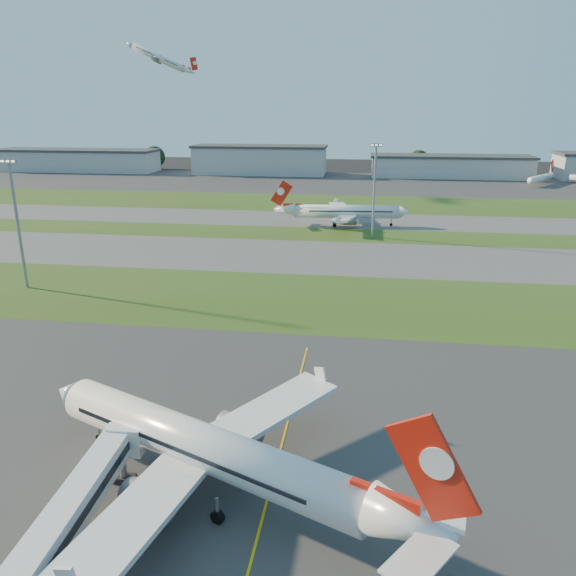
% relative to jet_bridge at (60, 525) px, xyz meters
% --- Properties ---
extents(ground, '(700.00, 700.00, 0.00)m').
position_rel_jet_bridge_xyz_m(ground, '(9.81, 15.24, -4.01)').
color(ground, black).
rests_on(ground, ground).
extents(apron_near, '(300.00, 70.00, 0.01)m').
position_rel_jet_bridge_xyz_m(apron_near, '(9.81, 15.24, -4.00)').
color(apron_near, '#333335').
rests_on(apron_near, ground).
extents(grass_strip_a, '(300.00, 34.00, 0.01)m').
position_rel_jet_bridge_xyz_m(grass_strip_a, '(9.81, 67.24, -4.00)').
color(grass_strip_a, '#344B19').
rests_on(grass_strip_a, ground).
extents(taxiway_a, '(300.00, 32.00, 0.01)m').
position_rel_jet_bridge_xyz_m(taxiway_a, '(9.81, 100.24, -4.00)').
color(taxiway_a, '#515154').
rests_on(taxiway_a, ground).
extents(grass_strip_b, '(300.00, 18.00, 0.01)m').
position_rel_jet_bridge_xyz_m(grass_strip_b, '(9.81, 125.24, -4.00)').
color(grass_strip_b, '#344B19').
rests_on(grass_strip_b, ground).
extents(taxiway_b, '(300.00, 26.00, 0.01)m').
position_rel_jet_bridge_xyz_m(taxiway_b, '(9.81, 147.24, -4.00)').
color(taxiway_b, '#515154').
rests_on(taxiway_b, ground).
extents(grass_strip_c, '(300.00, 40.00, 0.01)m').
position_rel_jet_bridge_xyz_m(grass_strip_c, '(9.81, 180.24, -4.00)').
color(grass_strip_c, '#344B19').
rests_on(grass_strip_c, ground).
extents(apron_far, '(400.00, 80.00, 0.01)m').
position_rel_jet_bridge_xyz_m(apron_far, '(9.81, 240.24, -4.00)').
color(apron_far, '#333335').
rests_on(apron_far, ground).
extents(yellow_line, '(0.25, 60.00, 0.02)m').
position_rel_jet_bridge_xyz_m(yellow_line, '(14.81, 15.24, -4.01)').
color(yellow_line, gold).
rests_on(yellow_line, ground).
extents(jet_bridge, '(4.20, 26.90, 6.20)m').
position_rel_jet_bridge_xyz_m(jet_bridge, '(0.00, 0.00, 0.00)').
color(jet_bridge, silver).
rests_on(jet_bridge, ground).
extents(airliner_parked, '(40.02, 34.06, 13.34)m').
position_rel_jet_bridge_xyz_m(airliner_parked, '(8.87, 10.64, 0.68)').
color(airliner_parked, white).
rests_on(airliner_parked, ground).
extents(airliner_taxiing, '(39.41, 33.34, 12.30)m').
position_rel_jet_bridge_xyz_m(airliner_taxiing, '(16.57, 138.67, 0.31)').
color(airliner_taxiing, white).
rests_on(airliner_taxiing, ground).
extents(airliner_departing, '(28.70, 24.05, 9.11)m').
position_rel_jet_bridge_xyz_m(airliner_departing, '(-69.92, 220.72, 51.18)').
color(airliner_departing, white).
extents(mini_jet_near, '(17.75, 24.48, 9.48)m').
position_rel_jet_bridge_xyz_m(mini_jet_near, '(103.17, 244.99, -0.73)').
color(mini_jet_near, white).
rests_on(mini_jet_near, ground).
extents(light_mast_west, '(3.20, 0.70, 25.80)m').
position_rel_jet_bridge_xyz_m(light_mast_west, '(-45.19, 67.24, 10.81)').
color(light_mast_west, gray).
rests_on(light_mast_west, ground).
extents(light_mast_centre, '(3.20, 0.70, 25.80)m').
position_rel_jet_bridge_xyz_m(light_mast_centre, '(24.81, 123.24, 10.81)').
color(light_mast_centre, gray).
rests_on(light_mast_centre, ground).
extents(hangar_far_west, '(91.80, 23.00, 12.20)m').
position_rel_jet_bridge_xyz_m(hangar_far_west, '(-140.19, 270.24, 2.13)').
color(hangar_far_west, '#989B9F').
rests_on(hangar_far_west, ground).
extents(hangar_west, '(71.40, 23.00, 15.20)m').
position_rel_jet_bridge_xyz_m(hangar_west, '(-35.19, 270.24, 3.63)').
color(hangar_west, '#989B9F').
rests_on(hangar_west, ground).
extents(hangar_east, '(81.60, 23.00, 11.20)m').
position_rel_jet_bridge_xyz_m(hangar_east, '(64.81, 270.24, 1.63)').
color(hangar_east, '#989B9F').
rests_on(hangar_east, ground).
extents(tree_far_west, '(11.00, 11.00, 12.00)m').
position_rel_jet_bridge_xyz_m(tree_far_west, '(-180.19, 283.24, 2.48)').
color(tree_far_west, black).
rests_on(tree_far_west, ground).
extents(tree_west, '(12.10, 12.10, 13.20)m').
position_rel_jet_bridge_xyz_m(tree_west, '(-100.19, 285.24, 3.13)').
color(tree_west, black).
rests_on(tree_west, ground).
extents(tree_mid_west, '(9.90, 9.90, 10.80)m').
position_rel_jet_bridge_xyz_m(tree_mid_west, '(-10.19, 281.24, 1.83)').
color(tree_mid_west, black).
rests_on(tree_mid_west, ground).
extents(tree_mid_east, '(11.55, 11.55, 12.60)m').
position_rel_jet_bridge_xyz_m(tree_mid_east, '(49.81, 284.24, 2.80)').
color(tree_mid_east, black).
rests_on(tree_mid_east, ground).
extents(tree_east, '(10.45, 10.45, 11.40)m').
position_rel_jet_bridge_xyz_m(tree_east, '(124.81, 282.24, 2.15)').
color(tree_east, black).
rests_on(tree_east, ground).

